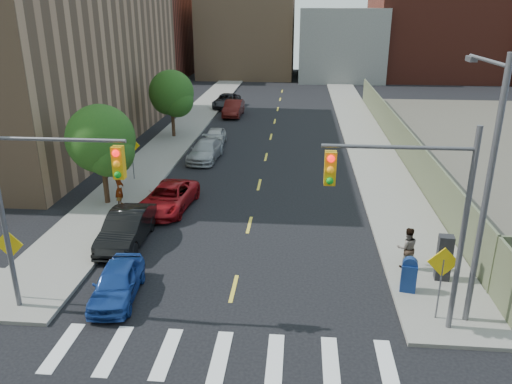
% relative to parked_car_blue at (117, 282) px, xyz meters
% --- Properties ---
extents(sidewalk_nw, '(3.50, 73.00, 0.15)m').
position_rel_parked_car_blue_xyz_m(sidewalk_nw, '(-3.54, 34.50, -0.57)').
color(sidewalk_nw, gray).
rests_on(sidewalk_nw, ground).
extents(sidewalk_ne, '(3.50, 73.00, 0.15)m').
position_rel_parked_car_blue_xyz_m(sidewalk_ne, '(11.96, 34.50, -0.57)').
color(sidewalk_ne, gray).
rests_on(sidewalk_ne, ground).
extents(fence_north, '(0.12, 44.00, 2.50)m').
position_rel_parked_car_blue_xyz_m(fence_north, '(13.81, 21.00, 0.61)').
color(fence_north, '#5C6446').
rests_on(fence_north, ground).
extents(bg_bldg_west, '(14.00, 18.00, 12.00)m').
position_rel_parked_car_blue_xyz_m(bg_bldg_west, '(-17.79, 63.00, 5.36)').
color(bg_bldg_west, '#592319').
rests_on(bg_bldg_west, ground).
extents(bg_bldg_midwest, '(14.00, 16.00, 15.00)m').
position_rel_parked_car_blue_xyz_m(bg_bldg_midwest, '(-1.79, 65.00, 6.86)').
color(bg_bldg_midwest, '#8C6B4C').
rests_on(bg_bldg_midwest, ground).
extents(bg_bldg_center, '(12.00, 16.00, 10.00)m').
position_rel_parked_car_blue_xyz_m(bg_bldg_center, '(12.21, 63.00, 4.36)').
color(bg_bldg_center, gray).
rests_on(bg_bldg_center, ground).
extents(bg_bldg_east, '(18.00, 18.00, 16.00)m').
position_rel_parked_car_blue_xyz_m(bg_bldg_east, '(26.21, 65.00, 7.36)').
color(bg_bldg_east, '#592319').
rests_on(bg_bldg_east, ground).
extents(signal_nw, '(4.59, 0.30, 7.00)m').
position_rel_parked_car_blue_xyz_m(signal_nw, '(-1.78, -1.00, 3.89)').
color(signal_nw, '#59595E').
rests_on(signal_nw, ground).
extents(signal_ne, '(4.59, 0.30, 7.00)m').
position_rel_parked_car_blue_xyz_m(signal_ne, '(10.19, -1.00, 3.89)').
color(signal_ne, '#59595E').
rests_on(signal_ne, ground).
extents(streetlight_ne, '(0.25, 3.70, 9.00)m').
position_rel_parked_car_blue_xyz_m(streetlight_ne, '(12.41, -0.10, 4.58)').
color(streetlight_ne, '#59595E').
rests_on(streetlight_ne, ground).
extents(warn_sign_nw, '(1.06, 0.06, 2.83)m').
position_rel_parked_car_blue_xyz_m(warn_sign_nw, '(-3.59, -0.50, 1.35)').
color(warn_sign_nw, '#59595E').
rests_on(warn_sign_nw, ground).
extents(warn_sign_ne, '(1.06, 0.06, 2.83)m').
position_rel_parked_car_blue_xyz_m(warn_sign_ne, '(11.41, -0.50, 1.35)').
color(warn_sign_ne, '#59595E').
rests_on(warn_sign_ne, ground).
extents(warn_sign_midwest, '(1.06, 0.06, 2.83)m').
position_rel_parked_car_blue_xyz_m(warn_sign_midwest, '(-3.59, 13.00, 1.35)').
color(warn_sign_midwest, '#59595E').
rests_on(warn_sign_midwest, ground).
extents(tree_west_near, '(3.66, 3.64, 5.52)m').
position_rel_parked_car_blue_xyz_m(tree_west_near, '(-3.80, 9.05, 2.84)').
color(tree_west_near, '#332114').
rests_on(tree_west_near, ground).
extents(tree_west_far, '(3.66, 3.64, 5.52)m').
position_rel_parked_car_blue_xyz_m(tree_west_far, '(-3.80, 24.05, 2.84)').
color(tree_west_far, '#332114').
rests_on(tree_west_far, ground).
extents(parked_car_blue, '(1.85, 3.89, 1.28)m').
position_rel_parked_car_blue_xyz_m(parked_car_blue, '(0.00, 0.00, 0.00)').
color(parked_car_blue, navy).
rests_on(parked_car_blue, ground).
extents(parked_car_black, '(1.69, 4.66, 1.53)m').
position_rel_parked_car_blue_xyz_m(parked_car_black, '(-1.13, 4.45, 0.12)').
color(parked_car_black, black).
rests_on(parked_car_black, ground).
extents(parked_car_red, '(2.69, 5.05, 1.35)m').
position_rel_parked_car_blue_xyz_m(parked_car_red, '(-0.28, 8.66, 0.03)').
color(parked_car_red, maroon).
rests_on(parked_car_red, ground).
extents(parked_car_silver, '(2.25, 4.81, 1.36)m').
position_rel_parked_car_blue_xyz_m(parked_car_silver, '(0.01, 17.95, 0.04)').
color(parked_car_silver, '#929599').
rests_on(parked_car_silver, ground).
extents(parked_car_white, '(1.68, 3.88, 1.30)m').
position_rel_parked_car_blue_xyz_m(parked_car_white, '(0.01, 21.99, 0.01)').
color(parked_car_white, '#BBBBBB').
rests_on(parked_car_white, ground).
extents(parked_car_maroon, '(1.72, 4.75, 1.56)m').
position_rel_parked_car_blue_xyz_m(parked_car_maroon, '(0.01, 33.06, 0.14)').
color(parked_car_maroon, '#430F0D').
rests_on(parked_car_maroon, ground).
extents(parked_car_grey, '(2.65, 5.33, 1.45)m').
position_rel_parked_car_blue_xyz_m(parked_car_grey, '(-1.29, 37.31, 0.09)').
color(parked_car_grey, black).
rests_on(parked_car_grey, ground).
extents(mailbox, '(0.64, 0.53, 1.38)m').
position_rel_parked_car_blue_xyz_m(mailbox, '(10.78, 1.21, 0.18)').
color(mailbox, navy).
rests_on(mailbox, sidewalk_ne).
extents(payphone, '(0.59, 0.50, 1.85)m').
position_rel_parked_car_blue_xyz_m(payphone, '(12.28, 2.21, 0.43)').
color(payphone, black).
rests_on(payphone, sidewalk_ne).
extents(pedestrian_west, '(0.51, 0.72, 1.87)m').
position_rel_parked_car_blue_xyz_m(pedestrian_west, '(-2.91, 8.63, 0.45)').
color(pedestrian_west, gray).
rests_on(pedestrian_west, sidewalk_nw).
extents(pedestrian_east, '(0.89, 0.71, 1.75)m').
position_rel_parked_car_blue_xyz_m(pedestrian_east, '(11.04, 3.04, 0.38)').
color(pedestrian_east, gray).
rests_on(pedestrian_east, sidewalk_ne).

